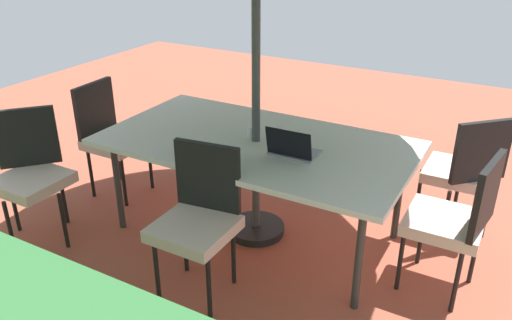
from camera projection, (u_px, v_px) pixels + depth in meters
The scene contains 9 objects.
ground_plane at pixel (256, 233), 4.06m from camera, with size 10.00×10.00×0.02m, color #9E4C38.
dining_table at pixel (256, 146), 3.74m from camera, with size 2.22×1.20×0.78m.
chair_west at pixel (456, 217), 3.19m from camera, with size 0.49×0.48×0.98m.
chair_north at pixel (198, 215), 3.22m from camera, with size 0.48×0.49×0.98m.
chair_southwest at pixel (464, 169), 3.81m from camera, with size 0.59×0.59×0.98m.
chair_east at pixel (111, 133), 4.43m from camera, with size 0.47×0.46×0.98m.
chair_northeast at pixel (31, 170), 3.79m from camera, with size 0.59×0.59×0.98m.
laptop at pixel (293, 149), 3.46m from camera, with size 0.33×0.25×0.21m.
cup at pixel (252, 132), 3.77m from camera, with size 0.07×0.07×0.08m, color white.
Camera 1 is at (-1.67, 2.99, 2.24)m, focal length 36.33 mm.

